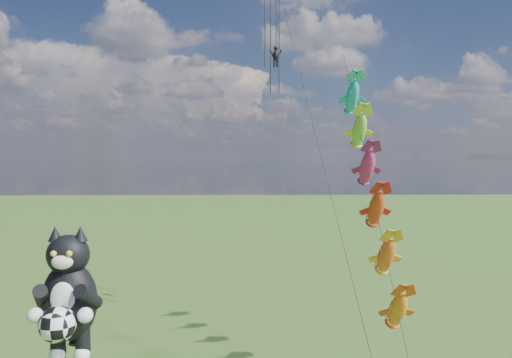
{
  "coord_description": "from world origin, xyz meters",
  "views": [
    {
      "loc": [
        4.89,
        -19.68,
        12.86
      ],
      "look_at": [
        5.47,
        10.86,
        11.52
      ],
      "focal_mm": 35.0,
      "sensor_mm": 36.0,
      "label": 1
    }
  ],
  "objects": [
    {
      "name": "cat_kite_rig",
      "position": [
        -1.9,
        -0.88,
        7.64
      ],
      "size": [
        2.38,
        4.1,
        10.25
      ],
      "rotation": [
        0.0,
        0.0,
        -0.12
      ],
      "color": "brown",
      "rests_on": "ground"
    },
    {
      "name": "fish_windsock_rig",
      "position": [
        11.85,
        7.83,
        11.17
      ],
      "size": [
        1.25,
        15.96,
        19.9
      ],
      "rotation": [
        0.0,
        0.0,
        0.36
      ],
      "color": "brown",
      "rests_on": "ground"
    },
    {
      "name": "parafoil_rig",
      "position": [
        7.1,
        16.11,
        21.3
      ],
      "size": [
        5.53,
        16.93,
        27.82
      ],
      "rotation": [
        0.0,
        0.0,
        0.37
      ],
      "color": "brown",
      "rests_on": "ground"
    }
  ]
}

